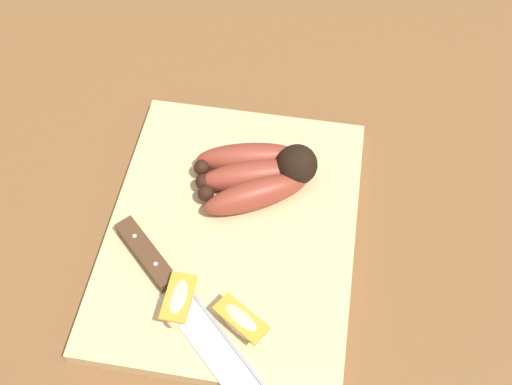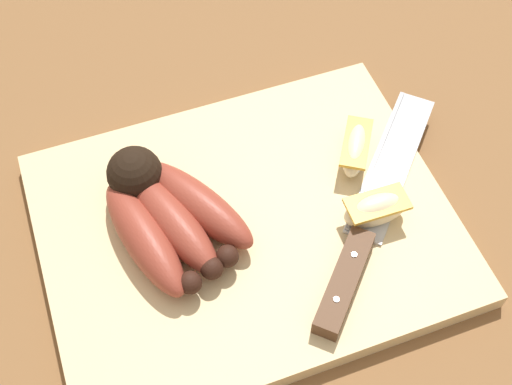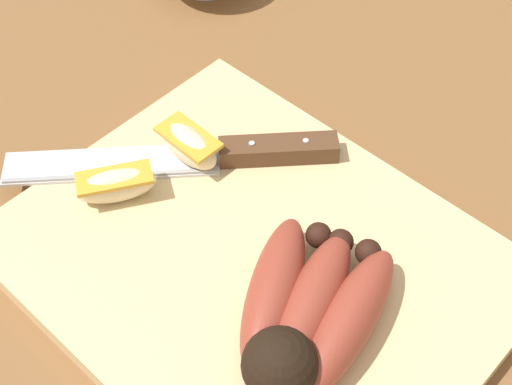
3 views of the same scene
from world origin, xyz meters
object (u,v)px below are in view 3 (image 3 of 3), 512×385
Objects in this scene: banana_bunch at (306,314)px; chefs_knife at (221,155)px; apple_wedge_near at (116,185)px; apple_wedge_middle at (189,145)px.

banana_bunch is 0.69× the size of chefs_knife.
banana_bunch is at bearing -25.36° from chefs_knife.
apple_wedge_middle is at bearing 80.26° from apple_wedge_near.
apple_wedge_middle reaches higher than chefs_knife.
banana_bunch reaches higher than chefs_knife.
chefs_knife is 3.69× the size of apple_wedge_middle.
banana_bunch is at bearing -18.06° from apple_wedge_middle.
apple_wedge_near reaches higher than chefs_knife.
apple_wedge_middle reaches higher than apple_wedge_near.
chefs_knife is 0.09m from apple_wedge_near.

